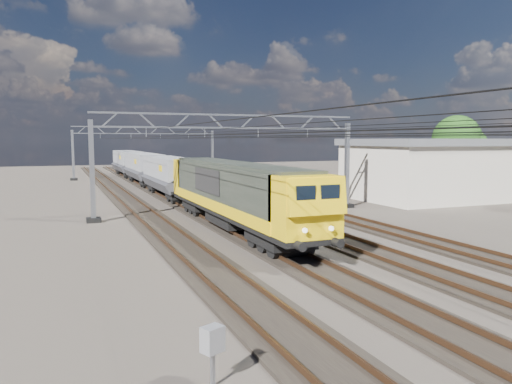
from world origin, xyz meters
name	(u,v)px	position (x,y,z in m)	size (l,w,h in m)	color
ground	(253,223)	(0.00, 0.00, 0.00)	(160.00, 160.00, 0.00)	#2C2521
track_outer_west	(160,228)	(-6.00, 0.00, 0.07)	(2.60, 140.00, 0.30)	black
track_loco	(223,224)	(-2.00, 0.00, 0.07)	(2.60, 140.00, 0.30)	black
track_inner_east	(281,220)	(2.00, 0.00, 0.07)	(2.60, 140.00, 0.30)	black
track_outer_east	(334,216)	(6.00, 0.00, 0.07)	(2.60, 140.00, 0.30)	black
catenary_gantry_mid	(232,160)	(0.00, 4.00, 3.91)	(19.90, 0.90, 7.11)	#8E929B
catenary_gantry_far	(146,150)	(0.00, 40.00, 3.91)	(19.90, 0.90, 7.11)	#8E929B
overhead_wires	(215,134)	(0.00, 8.00, 5.75)	(12.03, 140.00, 0.53)	black
locomotive	(234,191)	(-2.00, -1.98, 2.33)	(2.76, 21.10, 3.62)	black
hopper_wagon_lead	(170,174)	(-2.00, 15.72, 2.23)	(3.38, 13.00, 3.25)	black
hopper_wagon_mid	(144,166)	(-2.00, 29.92, 2.23)	(3.38, 13.00, 3.25)	black
hopper_wagon_third	(128,161)	(-2.00, 44.12, 2.23)	(3.38, 13.00, 3.25)	black
trackside_cabinet	(212,341)	(-8.67, -19.60, 1.03)	(0.55, 0.49, 1.35)	#8E929B
industrial_shed	(453,168)	(22.00, 6.00, 2.73)	(18.60, 10.60, 5.40)	beige
tree_far	(460,141)	(30.32, 13.79, 5.13)	(5.79, 5.39, 8.04)	#3D2F1C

